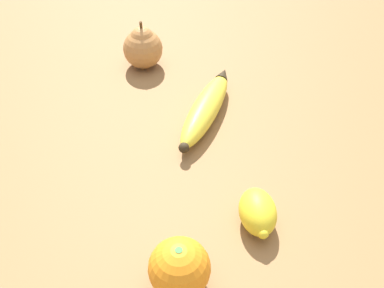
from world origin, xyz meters
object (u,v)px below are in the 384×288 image
(orange, at_px, (179,268))
(pear, at_px, (143,47))
(banana, at_px, (206,108))
(lemon, at_px, (258,212))

(orange, distance_m, pear, 0.46)
(banana, xyz_separation_m, orange, (0.01, -0.30, 0.01))
(pear, bearing_deg, orange, -72.48)
(orange, relative_size, pear, 0.76)
(orange, distance_m, lemon, 0.13)
(banana, distance_m, pear, 0.19)
(banana, distance_m, orange, 0.30)
(banana, height_order, pear, pear)
(banana, xyz_separation_m, pear, (-0.13, 0.14, 0.02))
(lemon, bearing_deg, banana, 113.60)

